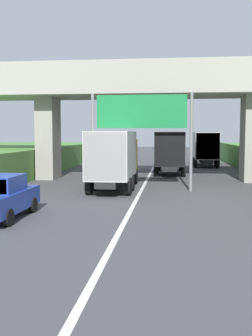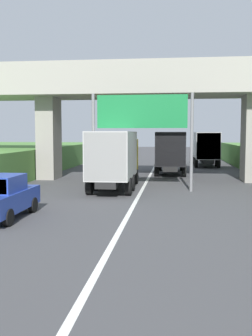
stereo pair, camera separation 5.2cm
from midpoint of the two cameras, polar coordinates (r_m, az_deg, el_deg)
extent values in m
cube|color=white|center=(22.69, 2.25, -3.42)|extent=(0.20, 86.87, 0.01)
cube|color=#9E998E|center=(28.46, 3.24, 11.37)|extent=(40.00, 4.80, 1.10)
cube|color=#9E998E|center=(26.42, 2.95, 14.28)|extent=(40.00, 0.36, 1.10)
cube|color=#9E998E|center=(30.80, 3.51, 12.94)|extent=(40.00, 0.36, 1.10)
cube|color=gray|center=(29.64, -11.00, 4.22)|extent=(1.30, 2.20, 5.94)
cylinder|color=slate|center=(23.29, -4.66, 3.74)|extent=(0.18, 0.18, 5.64)
cylinder|color=slate|center=(22.86, 9.52, 3.66)|extent=(0.18, 0.18, 5.64)
cube|color=#167238|center=(22.93, 2.38, 8.15)|extent=(5.20, 0.12, 1.90)
cube|color=white|center=(22.91, 2.37, 8.15)|extent=(4.89, 0.01, 1.67)
cube|color=black|center=(23.76, -1.47, -1.44)|extent=(1.10, 7.30, 0.36)
cube|color=gold|center=(26.23, -0.66, 1.86)|extent=(2.10, 2.10, 2.10)
cube|color=#2D3842|center=(27.22, -0.39, 2.61)|extent=(1.89, 0.06, 0.90)
cube|color=#B7B7B2|center=(22.61, -1.86, 1.99)|extent=(2.30, 5.20, 2.60)
cube|color=gray|center=(20.06, -2.97, 1.61)|extent=(2.21, 0.04, 2.50)
cylinder|color=black|center=(26.49, -2.74, -1.17)|extent=(0.30, 0.96, 0.96)
cylinder|color=black|center=(26.24, 1.44, -1.23)|extent=(0.30, 0.96, 0.96)
cylinder|color=black|center=(21.55, -5.24, -2.61)|extent=(0.30, 0.96, 0.96)
cylinder|color=black|center=(21.21, 0.43, -2.71)|extent=(0.30, 0.96, 0.96)
cylinder|color=black|center=(23.19, -4.37, -2.06)|extent=(0.30, 0.96, 0.96)
cylinder|color=black|center=(22.88, 0.90, -2.15)|extent=(0.30, 0.96, 0.96)
cube|color=black|center=(41.60, 11.41, 1.23)|extent=(1.10, 7.30, 0.36)
cube|color=#236B38|center=(44.13, 11.16, 3.04)|extent=(2.10, 2.10, 2.10)
cube|color=#2D3842|center=(45.13, 11.07, 3.47)|extent=(1.89, 0.06, 0.90)
cube|color=#B7B7B2|center=(40.48, 11.56, 3.22)|extent=(2.30, 5.20, 2.60)
cube|color=gray|center=(37.91, 11.89, 3.10)|extent=(2.21, 0.04, 2.50)
cylinder|color=black|center=(44.13, 9.88, 1.23)|extent=(0.30, 0.96, 0.96)
cylinder|color=black|center=(44.28, 12.39, 1.20)|extent=(0.30, 0.96, 0.96)
cylinder|color=black|center=(39.06, 10.13, 0.74)|extent=(0.30, 0.96, 0.96)
cylinder|color=black|center=(39.25, 13.25, 0.71)|extent=(0.30, 0.96, 0.96)
cylinder|color=black|center=(40.75, 9.99, 0.92)|extent=(0.30, 0.96, 0.96)
cylinder|color=black|center=(40.92, 12.99, 0.88)|extent=(0.30, 0.96, 0.96)
cube|color=black|center=(33.10, 6.48, 0.35)|extent=(1.10, 7.30, 0.36)
cube|color=black|center=(35.62, 6.52, 2.66)|extent=(2.10, 2.10, 2.10)
cube|color=#2D3842|center=(36.63, 6.53, 3.19)|extent=(1.89, 0.06, 0.90)
cube|color=black|center=(31.96, 6.50, 2.84)|extent=(2.30, 5.20, 2.60)
cube|color=black|center=(29.39, 6.47, 2.66)|extent=(2.21, 0.04, 2.50)
cylinder|color=black|center=(35.72, 4.94, 0.41)|extent=(0.30, 0.96, 0.96)
cylinder|color=black|center=(35.71, 8.06, 0.38)|extent=(0.30, 0.96, 0.96)
cylinder|color=black|center=(30.67, 4.45, -0.34)|extent=(0.30, 0.96, 0.96)
cylinder|color=black|center=(30.66, 8.45, -0.38)|extent=(0.30, 0.96, 0.96)
cylinder|color=black|center=(32.35, 4.57, -0.06)|extent=(0.30, 0.96, 0.96)
cylinder|color=black|center=(32.34, 8.37, -0.10)|extent=(0.30, 0.96, 0.96)
cube|color=#233D9E|center=(16.27, -17.48, -4.52)|extent=(1.76, 4.10, 0.76)
cylinder|color=black|center=(17.19, -13.20, -5.20)|extent=(0.22, 0.64, 0.64)
cylinder|color=black|center=(14.87, -16.56, -6.87)|extent=(0.22, 0.64, 0.64)
camera|label=1|loc=(0.03, -89.90, 0.01)|focal=42.24mm
camera|label=2|loc=(0.03, 90.10, -0.01)|focal=42.24mm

